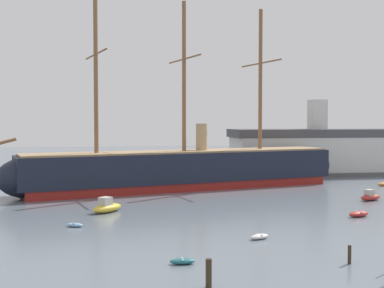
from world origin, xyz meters
TOP-DOWN VIEW (x-y plane):
  - tall_ship at (-2.24, 53.76)m, footprint 62.14×21.89m
  - dinghy_foreground_left at (-8.69, 10.41)m, footprint 2.01×0.94m
  - dinghy_near_centre at (-0.35, 17.54)m, footprint 2.23×1.66m
  - dinghy_mid_left at (-17.91, 25.96)m, footprint 1.97×1.48m
  - dinghy_mid_right at (14.30, 26.50)m, footprint 3.04×2.03m
  - motorboat_alongside_bow at (-14.63, 34.14)m, footprint 4.44×4.57m
  - motorboat_alongside_stern at (21.83, 37.62)m, footprint 4.00×2.86m
  - dinghy_far_right at (32.34, 52.16)m, footprint 2.46×1.12m
  - motorboat_distant_centre at (4.48, 64.23)m, footprint 2.96×5.01m
  - mooring_piling_right_pair at (4.16, 8.40)m, footprint 0.28×0.28m
  - mooring_piling_midwater at (-7.75, 4.66)m, footprint 0.41×0.41m
  - dockside_warehouse_right at (38.77, 71.83)m, footprint 61.55×13.02m

SIDE VIEW (x-z plane):
  - dinghy_mid_left at x=-17.91m, z-range 0.00..0.43m
  - dinghy_foreground_left at x=-8.69m, z-range 0.00..0.47m
  - dinghy_near_centre at x=-0.35m, z-range 0.00..0.49m
  - dinghy_far_right at x=32.34m, z-range 0.00..0.58m
  - dinghy_mid_right at x=14.30m, z-range 0.00..0.66m
  - motorboat_alongside_stern at x=21.83m, z-range -0.23..1.32m
  - motorboat_alongside_bow at x=-14.63m, z-range -0.28..1.61m
  - motorboat_distant_centre at x=4.48m, z-range -0.29..1.68m
  - mooring_piling_right_pair at x=4.16m, z-range 0.00..1.47m
  - mooring_piling_midwater at x=-7.75m, z-range 0.00..1.94m
  - tall_ship at x=-2.24m, z-range -11.92..18.57m
  - dockside_warehouse_right at x=38.77m, z-range -3.05..12.51m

